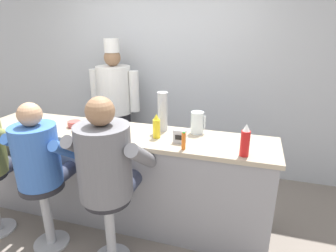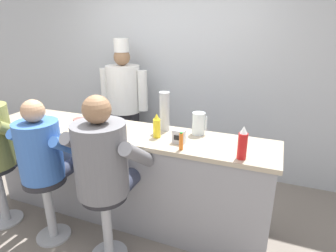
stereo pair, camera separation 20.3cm
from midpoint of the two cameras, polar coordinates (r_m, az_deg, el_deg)
ground_plane at (r=3.05m, az=-9.04°, el=-20.21°), size 20.00×20.00×0.00m
wall_back at (r=3.87m, az=2.37°, el=10.91°), size 10.00×0.06×2.70m
diner_counter at (r=2.98m, az=-6.66°, el=-9.69°), size 2.94×0.59×0.97m
ketchup_bottle_red at (r=2.23m, az=17.45°, el=-3.50°), size 0.07×0.07×0.27m
mustard_bottle_yellow at (r=2.54m, az=-0.03°, el=-0.12°), size 0.07×0.07×0.23m
hot_sauce_bottle_orange at (r=2.31m, az=5.21°, el=-3.18°), size 0.03×0.03×0.15m
water_pitcher_clear at (r=2.65m, az=8.43°, el=0.48°), size 0.14×0.12×0.21m
breakfast_plate at (r=2.77m, az=-11.65°, el=-0.86°), size 0.26×0.26×0.05m
cereal_bowl at (r=3.03m, az=-15.71°, el=0.88°), size 0.13×0.13×0.06m
coffee_mug_white at (r=3.25m, az=-22.58°, el=1.67°), size 0.13×0.08×0.09m
cup_stack_steel at (r=2.69m, az=1.44°, el=2.93°), size 0.10×0.10×0.38m
napkin_dispenser_chrome at (r=2.45m, az=4.58°, el=-2.19°), size 0.11×0.07×0.12m
diner_seated_blue at (r=2.69m, az=-22.04°, el=-5.67°), size 0.57×0.56×1.38m
diner_seated_grey at (r=2.30m, az=-10.38°, el=-7.49°), size 0.64×0.63×1.47m
cook_in_whites_near at (r=3.87m, az=-7.41°, el=5.25°), size 0.70×0.45×1.79m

